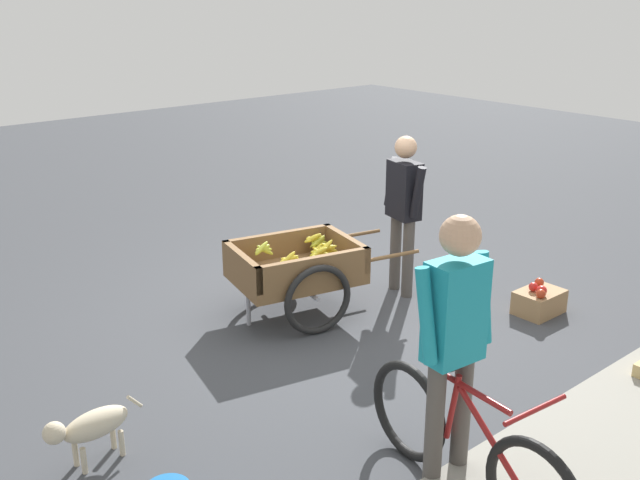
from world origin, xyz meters
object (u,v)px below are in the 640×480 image
fruit_cart (297,270)px  bicycle (466,447)px  cyclist_person (454,330)px  dog (90,426)px  mixed_fruit_crate (539,301)px  vendor_person (404,202)px

fruit_cart → bicycle: bearing=72.3°
bicycle → cyclist_person: bearing=-95.3°
dog → mixed_fruit_crate: bearing=173.1°
cyclist_person → mixed_fruit_crate: bearing=-157.3°
bicycle → vendor_person: bearing=-129.2°
cyclist_person → dog: (1.55, -1.57, -0.77)m
vendor_person → dog: size_ratio=2.32×
cyclist_person → mixed_fruit_crate: cyclist_person is taller
mixed_fruit_crate → dog: bearing=-6.9°
fruit_cart → bicycle: 2.78m
fruit_cart → vendor_person: (-1.11, 0.25, 0.49)m
dog → cyclist_person: bearing=134.5°
bicycle → mixed_fruit_crate: size_ratio=3.77×
fruit_cart → vendor_person: 1.24m
fruit_cart → cyclist_person: 2.70m
fruit_cart → dog: 2.56m
bicycle → mixed_fruit_crate: (-2.58, -1.22, -0.23)m
cyclist_person → dog: bearing=-45.5°
vendor_person → cyclist_person: size_ratio=0.91×
cyclist_person → fruit_cart: bearing=-108.5°
bicycle → cyclist_person: cyclist_person is taller
fruit_cart → mixed_fruit_crate: fruit_cart is taller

